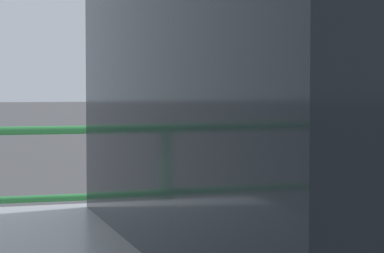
# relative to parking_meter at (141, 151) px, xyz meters

# --- Properties ---
(parking_meter) EXTENTS (0.18, 0.19, 1.50)m
(parking_meter) POSITION_rel_parking_meter_xyz_m (0.00, 0.00, 0.00)
(parking_meter) COLOR slate
(parking_meter) RESTS_ON sidewalk_curb
(pedestrian_at_meter) EXTENTS (0.59, 0.52, 1.60)m
(pedestrian_at_meter) POSITION_rel_parking_meter_xyz_m (0.58, -0.05, -0.20)
(pedestrian_at_meter) COLOR brown
(pedestrian_at_meter) RESTS_ON sidewalk_curb
(background_railing) EXTENTS (24.06, 0.06, 1.12)m
(background_railing) POSITION_rel_parking_meter_xyz_m (0.34, 2.11, -0.30)
(background_railing) COLOR #1E602D
(background_railing) RESTS_ON sidewalk_curb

